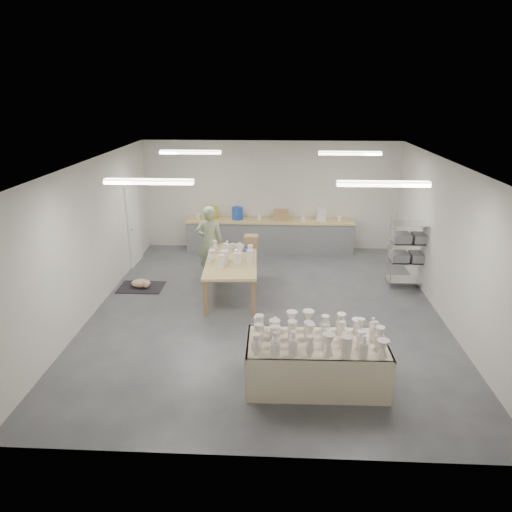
# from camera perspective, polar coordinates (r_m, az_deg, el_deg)

# --- Properties ---
(room) EXTENTS (8.00, 8.02, 3.00)m
(room) POSITION_cam_1_polar(r_m,az_deg,el_deg) (8.83, 0.68, 5.49)
(room) COLOR #424449
(room) RESTS_ON ground
(back_counter) EXTENTS (4.60, 0.60, 1.24)m
(back_counter) POSITION_cam_1_polar(r_m,az_deg,el_deg) (12.72, 1.70, 2.74)
(back_counter) COLOR tan
(back_counter) RESTS_ON ground
(wire_shelf) EXTENTS (0.88, 0.48, 1.80)m
(wire_shelf) POSITION_cam_1_polar(r_m,az_deg,el_deg) (10.84, 18.68, 0.92)
(wire_shelf) COLOR silver
(wire_shelf) RESTS_ON ground
(drying_table) EXTENTS (2.12, 1.03, 1.12)m
(drying_table) POSITION_cam_1_polar(r_m,az_deg,el_deg) (7.14, 7.47, -12.72)
(drying_table) COLOR olive
(drying_table) RESTS_ON ground
(work_table) EXTENTS (1.19, 2.23, 1.19)m
(work_table) POSITION_cam_1_polar(r_m,az_deg,el_deg) (9.97, -2.81, -0.25)
(work_table) COLOR tan
(work_table) RESTS_ON ground
(rug) EXTENTS (1.00, 0.70, 0.02)m
(rug) POSITION_cam_1_polar(r_m,az_deg,el_deg) (10.82, -14.16, -3.80)
(rug) COLOR black
(rug) RESTS_ON ground
(cat) EXTENTS (0.49, 0.38, 0.19)m
(cat) POSITION_cam_1_polar(r_m,az_deg,el_deg) (10.76, -14.12, -3.32)
(cat) COLOR white
(cat) RESTS_ON rug
(potter) EXTENTS (0.71, 0.53, 1.76)m
(potter) POSITION_cam_1_polar(r_m,az_deg,el_deg) (10.85, -5.82, 1.73)
(potter) COLOR #9BAD86
(potter) RESTS_ON ground
(red_stool) EXTENTS (0.36, 0.36, 0.31)m
(red_stool) POSITION_cam_1_polar(r_m,az_deg,el_deg) (11.30, -5.52, -0.73)
(red_stool) COLOR #A31B17
(red_stool) RESTS_ON ground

